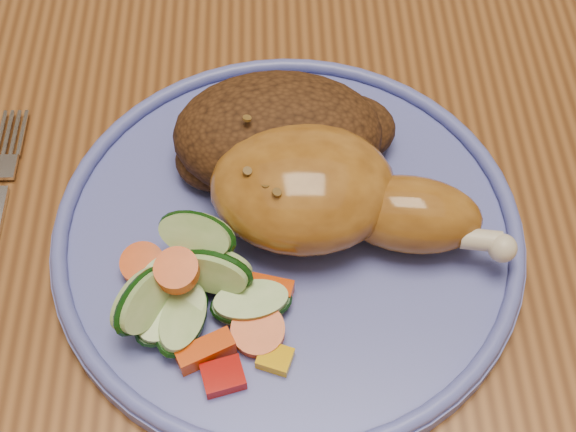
# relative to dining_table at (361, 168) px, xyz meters

# --- Properties ---
(dining_table) EXTENTS (0.90, 1.40, 0.75)m
(dining_table) POSITION_rel_dining_table_xyz_m (0.00, 0.00, 0.00)
(dining_table) COLOR brown
(dining_table) RESTS_ON ground
(plate) EXTENTS (0.29, 0.29, 0.01)m
(plate) POSITION_rel_dining_table_xyz_m (-0.06, -0.12, 0.09)
(plate) COLOR #535BB1
(plate) RESTS_ON dining_table
(plate_rim) EXTENTS (0.29, 0.29, 0.01)m
(plate_rim) POSITION_rel_dining_table_xyz_m (-0.06, -0.12, 0.10)
(plate_rim) COLOR #535BB1
(plate_rim) RESTS_ON plate
(chicken_leg) EXTENTS (0.18, 0.10, 0.06)m
(chicken_leg) POSITION_rel_dining_table_xyz_m (-0.04, -0.12, 0.12)
(chicken_leg) COLOR #A36522
(chicken_leg) RESTS_ON plate
(rice_pilaf) EXTENTS (0.15, 0.10, 0.06)m
(rice_pilaf) POSITION_rel_dining_table_xyz_m (-0.06, -0.06, 0.12)
(rice_pilaf) COLOR #412410
(rice_pilaf) RESTS_ON plate
(vegetable_pile) EXTENTS (0.11, 0.11, 0.05)m
(vegetable_pile) POSITION_rel_dining_table_xyz_m (-0.12, -0.17, 0.11)
(vegetable_pile) COLOR #A50A05
(vegetable_pile) RESTS_ON plate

